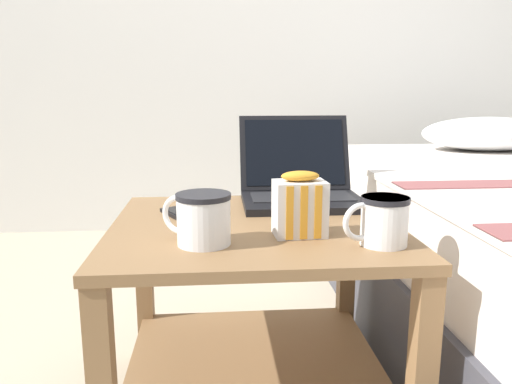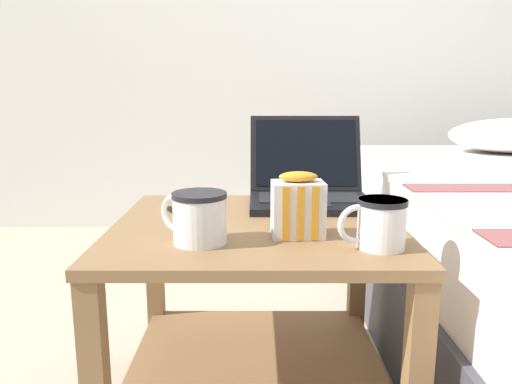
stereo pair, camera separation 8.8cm
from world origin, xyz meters
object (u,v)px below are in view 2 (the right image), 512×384
(snack_bag, at_px, (298,207))
(cell_phone, at_px, (192,213))
(laptop, at_px, (309,185))
(mug_front_left, at_px, (198,215))
(mug_front_right, at_px, (380,221))

(snack_bag, height_order, cell_phone, snack_bag)
(laptop, relative_size, snack_bag, 2.30)
(snack_bag, bearing_deg, mug_front_left, -167.88)
(cell_phone, bearing_deg, snack_bag, -36.11)
(laptop, distance_m, cell_phone, 0.32)
(mug_front_left, distance_m, snack_bag, 0.20)
(laptop, bearing_deg, cell_phone, -154.80)
(laptop, xyz_separation_m, snack_bag, (-0.05, -0.31, 0.02))
(mug_front_right, height_order, snack_bag, snack_bag)
(laptop, relative_size, cell_phone, 1.82)
(mug_front_left, xyz_separation_m, snack_bag, (0.19, 0.04, 0.01))
(laptop, distance_m, snack_bag, 0.31)
(mug_front_left, bearing_deg, snack_bag, 12.12)
(mug_front_left, bearing_deg, laptop, 54.71)
(mug_front_left, distance_m, mug_front_right, 0.34)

